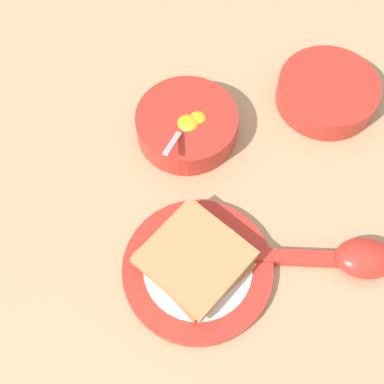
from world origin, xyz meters
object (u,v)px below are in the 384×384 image
at_px(toast_sandwich, 195,259).
at_px(soup_spoon, 354,258).
at_px(egg_bowl, 187,125).
at_px(congee_bowl, 327,92).
at_px(toast_plate, 198,269).

xyz_separation_m(toast_sandwich, soup_spoon, (0.04, -0.19, -0.01)).
relative_size(egg_bowl, toast_sandwich, 1.00).
bearing_deg(congee_bowl, egg_bowl, 114.96).
height_order(toast_sandwich, soup_spoon, toast_sandwich).
bearing_deg(soup_spoon, toast_plate, 102.45).
relative_size(toast_plate, congee_bowl, 1.29).
height_order(toast_plate, toast_sandwich, toast_sandwich).
relative_size(egg_bowl, soup_spoon, 0.86).
bearing_deg(toast_sandwich, egg_bowl, 11.76).
xyz_separation_m(toast_plate, toast_sandwich, (0.00, 0.00, 0.02)).
distance_m(toast_sandwich, congee_bowl, 0.32).
relative_size(soup_spoon, congee_bowl, 1.21).
bearing_deg(congee_bowl, soup_spoon, -170.21).
height_order(egg_bowl, congee_bowl, egg_bowl).
distance_m(egg_bowl, congee_bowl, 0.21).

